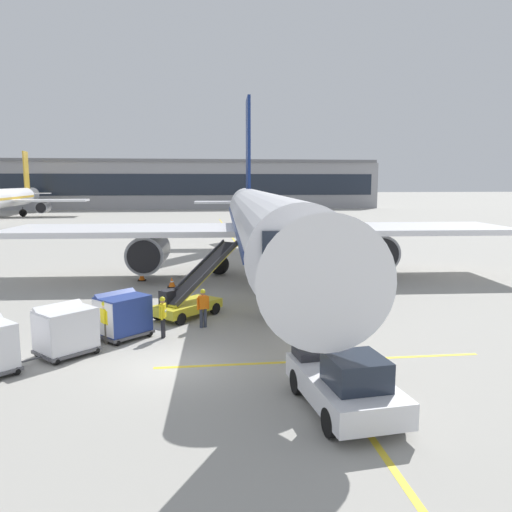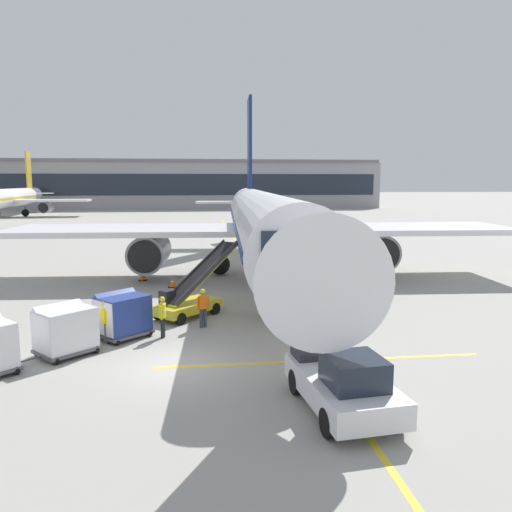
{
  "view_description": "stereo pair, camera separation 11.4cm",
  "coord_description": "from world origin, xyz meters",
  "px_view_note": "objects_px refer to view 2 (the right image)",
  "views": [
    {
      "loc": [
        0.74,
        -17.29,
        6.42
      ],
      "look_at": [
        3.54,
        5.58,
        3.05
      ],
      "focal_mm": 35.44,
      "sensor_mm": 36.0,
      "label": 1
    },
    {
      "loc": [
        0.85,
        -17.3,
        6.42
      ],
      "look_at": [
        3.54,
        5.58,
        3.05
      ],
      "focal_mm": 35.44,
      "sensor_mm": 36.0,
      "label": 2
    }
  ],
  "objects_px": {
    "distant_airplane": "(9,198)",
    "parked_airplane": "(262,222)",
    "pushback_tug": "(343,383)",
    "baggage_cart_second": "(65,329)",
    "ground_crew_by_loader": "(203,305)",
    "safety_cone_wingtip": "(143,276)",
    "ground_crew_wingwalker": "(163,314)",
    "belt_loader": "(190,297)",
    "ground_crew_by_carts": "(105,319)",
    "baggage_cart_lead": "(122,314)",
    "safety_cone_engine_keepout": "(173,282)",
    "ground_crew_marshaller": "(104,312)"
  },
  "relations": [
    {
      "from": "belt_loader",
      "to": "baggage_cart_second",
      "type": "xyz_separation_m",
      "value": [
        -4.58,
        -5.09,
        0.08
      ]
    },
    {
      "from": "safety_cone_engine_keepout",
      "to": "safety_cone_wingtip",
      "type": "relative_size",
      "value": 1.04
    },
    {
      "from": "baggage_cart_lead",
      "to": "ground_crew_by_carts",
      "type": "bearing_deg",
      "value": -128.48
    },
    {
      "from": "pushback_tug",
      "to": "ground_crew_by_loader",
      "type": "relative_size",
      "value": 2.64
    },
    {
      "from": "ground_crew_by_loader",
      "to": "safety_cone_engine_keepout",
      "type": "xyz_separation_m",
      "value": [
        -1.76,
        8.97,
        -0.7
      ]
    },
    {
      "from": "belt_loader",
      "to": "pushback_tug",
      "type": "xyz_separation_m",
      "value": [
        4.41,
        -10.91,
        -0.1
      ]
    },
    {
      "from": "pushback_tug",
      "to": "safety_cone_wingtip",
      "type": "bearing_deg",
      "value": 110.69
    },
    {
      "from": "ground_crew_marshaller",
      "to": "pushback_tug",
      "type": "bearing_deg",
      "value": -45.62
    },
    {
      "from": "belt_loader",
      "to": "ground_crew_by_loader",
      "type": "xyz_separation_m",
      "value": [
        0.59,
        -2.07,
        0.07
      ]
    },
    {
      "from": "baggage_cart_second",
      "to": "ground_crew_by_loader",
      "type": "relative_size",
      "value": 1.47
    },
    {
      "from": "parked_airplane",
      "to": "baggage_cart_lead",
      "type": "relative_size",
      "value": 17.15
    },
    {
      "from": "belt_loader",
      "to": "ground_crew_by_loader",
      "type": "height_order",
      "value": "belt_loader"
    },
    {
      "from": "baggage_cart_second",
      "to": "ground_crew_by_loader",
      "type": "height_order",
      "value": "baggage_cart_second"
    },
    {
      "from": "pushback_tug",
      "to": "ground_crew_by_carts",
      "type": "relative_size",
      "value": 2.64
    },
    {
      "from": "pushback_tug",
      "to": "ground_crew_marshaller",
      "type": "xyz_separation_m",
      "value": [
        -7.97,
        8.14,
        0.17
      ]
    },
    {
      "from": "ground_crew_by_loader",
      "to": "ground_crew_by_carts",
      "type": "bearing_deg",
      "value": -155.24
    },
    {
      "from": "baggage_cart_second",
      "to": "ground_crew_by_carts",
      "type": "xyz_separation_m",
      "value": [
        1.25,
        1.21,
        -0.0
      ]
    },
    {
      "from": "baggage_cart_lead",
      "to": "ground_crew_marshaller",
      "type": "bearing_deg",
      "value": 153.42
    },
    {
      "from": "belt_loader",
      "to": "ground_crew_by_carts",
      "type": "relative_size",
      "value": 2.62
    },
    {
      "from": "baggage_cart_second",
      "to": "pushback_tug",
      "type": "bearing_deg",
      "value": -32.91
    },
    {
      "from": "ground_crew_by_loader",
      "to": "ground_crew_wingwalker",
      "type": "relative_size",
      "value": 1.0
    },
    {
      "from": "baggage_cart_second",
      "to": "safety_cone_wingtip",
      "type": "height_order",
      "value": "baggage_cart_second"
    },
    {
      "from": "parked_airplane",
      "to": "ground_crew_by_carts",
      "type": "height_order",
      "value": "parked_airplane"
    },
    {
      "from": "parked_airplane",
      "to": "safety_cone_wingtip",
      "type": "bearing_deg",
      "value": -176.28
    },
    {
      "from": "safety_cone_engine_keepout",
      "to": "safety_cone_wingtip",
      "type": "distance_m",
      "value": 3.15
    },
    {
      "from": "parked_airplane",
      "to": "distant_airplane",
      "type": "bearing_deg",
      "value": 120.99
    },
    {
      "from": "belt_loader",
      "to": "ground_crew_wingwalker",
      "type": "height_order",
      "value": "belt_loader"
    },
    {
      "from": "parked_airplane",
      "to": "pushback_tug",
      "type": "relative_size",
      "value": 9.52
    },
    {
      "from": "baggage_cart_lead",
      "to": "distant_airplane",
      "type": "xyz_separation_m",
      "value": [
        -31.48,
        77.99,
        2.44
      ]
    },
    {
      "from": "pushback_tug",
      "to": "baggage_cart_second",
      "type": "bearing_deg",
      "value": 147.09
    },
    {
      "from": "ground_crew_wingwalker",
      "to": "safety_cone_wingtip",
      "type": "relative_size",
      "value": 2.91
    },
    {
      "from": "parked_airplane",
      "to": "safety_cone_wingtip",
      "type": "xyz_separation_m",
      "value": [
        -8.03,
        -0.52,
        -3.44
      ]
    },
    {
      "from": "safety_cone_wingtip",
      "to": "distant_airplane",
      "type": "distance_m",
      "value": 72.58
    },
    {
      "from": "ground_crew_by_carts",
      "to": "distant_airplane",
      "type": "relative_size",
      "value": 0.05
    },
    {
      "from": "ground_crew_by_loader",
      "to": "safety_cone_wingtip",
      "type": "relative_size",
      "value": 2.91
    },
    {
      "from": "safety_cone_engine_keepout",
      "to": "baggage_cart_second",
      "type": "bearing_deg",
      "value": -105.9
    },
    {
      "from": "ground_crew_by_loader",
      "to": "distant_airplane",
      "type": "bearing_deg",
      "value": 114.37
    },
    {
      "from": "ground_crew_wingwalker",
      "to": "distant_airplane",
      "type": "height_order",
      "value": "distant_airplane"
    },
    {
      "from": "distant_airplane",
      "to": "parked_airplane",
      "type": "bearing_deg",
      "value": -59.01
    },
    {
      "from": "baggage_cart_lead",
      "to": "pushback_tug",
      "type": "relative_size",
      "value": 0.56
    },
    {
      "from": "baggage_cart_second",
      "to": "ground_crew_marshaller",
      "type": "distance_m",
      "value": 2.54
    },
    {
      "from": "ground_crew_by_carts",
      "to": "parked_airplane",
      "type": "bearing_deg",
      "value": 59.25
    },
    {
      "from": "ground_crew_marshaller",
      "to": "safety_cone_wingtip",
      "type": "relative_size",
      "value": 2.91
    },
    {
      "from": "ground_crew_marshaller",
      "to": "distant_airplane",
      "type": "xyz_separation_m",
      "value": [
        -30.68,
        77.59,
        2.44
      ]
    },
    {
      "from": "baggage_cart_lead",
      "to": "baggage_cart_second",
      "type": "distance_m",
      "value": 2.65
    },
    {
      "from": "baggage_cart_second",
      "to": "ground_crew_by_loader",
      "type": "xyz_separation_m",
      "value": [
        5.17,
        3.02,
        -0.0
      ]
    },
    {
      "from": "ground_crew_by_loader",
      "to": "distant_airplane",
      "type": "height_order",
      "value": "distant_airplane"
    },
    {
      "from": "belt_loader",
      "to": "baggage_cart_lead",
      "type": "relative_size",
      "value": 1.78
    },
    {
      "from": "ground_crew_by_loader",
      "to": "ground_crew_by_carts",
      "type": "relative_size",
      "value": 1.0
    },
    {
      "from": "belt_loader",
      "to": "distant_airplane",
      "type": "height_order",
      "value": "distant_airplane"
    }
  ]
}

